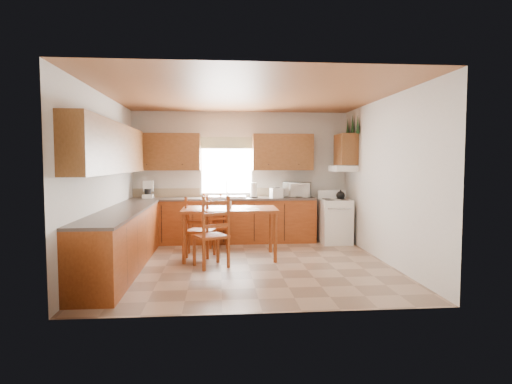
{
  "coord_description": "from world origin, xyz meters",
  "views": [
    {
      "loc": [
        -0.47,
        -6.78,
        1.65
      ],
      "look_at": [
        0.15,
        0.3,
        1.15
      ],
      "focal_mm": 30.0,
      "sensor_mm": 36.0,
      "label": 1
    }
  ],
  "objects": [
    {
      "name": "chair_far_left",
      "position": [
        -0.66,
        1.82,
        0.5
      ],
      "size": [
        0.53,
        0.52,
        1.01
      ],
      "primitive_type": "cube",
      "rotation": [
        0.0,
        0.0,
        -0.34
      ],
      "color": "brown",
      "rests_on": "floor"
    },
    {
      "name": "upper_cab_stove",
      "position": [
        2.08,
        1.65,
        1.9
      ],
      "size": [
        0.33,
        0.62,
        0.62
      ],
      "primitive_type": "cube",
      "color": "brown",
      "rests_on": "wall_right"
    },
    {
      "name": "wall_front",
      "position": [
        0.0,
        -2.25,
        1.35
      ],
      "size": [
        4.5,
        4.5,
        0.0
      ],
      "primitive_type": "plane",
      "color": "beige",
      "rests_on": "floor"
    },
    {
      "name": "counter_back",
      "position": [
        -0.38,
        1.95,
        0.9
      ],
      "size": [
        3.75,
        0.63,
        0.04
      ],
      "primitive_type": "cube",
      "color": "#4C3F39",
      "rests_on": "lower_cab_back"
    },
    {
      "name": "chair_near_right",
      "position": [
        -0.59,
        -0.1,
        0.56
      ],
      "size": [
        0.62,
        0.61,
        1.12
      ],
      "primitive_type": "cube",
      "rotation": [
        0.0,
        0.0,
        3.58
      ],
      "color": "brown",
      "rests_on": "floor"
    },
    {
      "name": "lower_cab_back",
      "position": [
        -0.38,
        1.95,
        0.44
      ],
      "size": [
        3.75,
        0.6,
        0.88
      ],
      "primitive_type": "cube",
      "color": "brown",
      "rests_on": "floor"
    },
    {
      "name": "chair_far_right",
      "position": [
        -0.47,
        1.44,
        0.45
      ],
      "size": [
        0.39,
        0.37,
        0.9
      ],
      "primitive_type": "cube",
      "rotation": [
        0.0,
        0.0,
        -0.03
      ],
      "color": "brown",
      "rests_on": "floor"
    },
    {
      "name": "floor",
      "position": [
        0.0,
        0.0,
        0.0
      ],
      "size": [
        4.5,
        4.5,
        0.0
      ],
      "primitive_type": "plane",
      "color": "#8B6F58",
      "rests_on": "ground"
    },
    {
      "name": "microwave",
      "position": [
        1.15,
        1.95,
        1.08
      ],
      "size": [
        0.6,
        0.5,
        0.31
      ],
      "primitive_type": "imported",
      "rotation": [
        0.0,
        0.0,
        -0.28
      ],
      "color": "silver",
      "rests_on": "counter_back"
    },
    {
      "name": "sink_basin",
      "position": [
        -0.3,
        1.95,
        0.94
      ],
      "size": [
        0.75,
        0.45,
        0.04
      ],
      "primitive_type": "cube",
      "color": "silver",
      "rests_on": "counter_back"
    },
    {
      "name": "window_valance",
      "position": [
        -0.3,
        2.19,
        2.05
      ],
      "size": [
        1.19,
        0.01,
        0.24
      ],
      "primitive_type": "cube",
      "color": "#546D3F",
      "rests_on": "wall_back"
    },
    {
      "name": "upper_cab_left",
      "position": [
        -2.08,
        -0.15,
        1.85
      ],
      "size": [
        0.33,
        3.6,
        0.75
      ],
      "primitive_type": "cube",
      "color": "brown",
      "rests_on": "wall_left"
    },
    {
      "name": "counter_left",
      "position": [
        -1.95,
        -0.15,
        0.9
      ],
      "size": [
        0.63,
        3.6,
        0.04
      ],
      "primitive_type": "cube",
      "color": "#4C3F39",
      "rests_on": "lower_cab_left"
    },
    {
      "name": "table_card",
      "position": [
        -0.3,
        0.52,
        0.92
      ],
      "size": [
        0.09,
        0.05,
        0.12
      ],
      "primitive_type": "cube",
      "rotation": [
        0.0,
        0.0,
        -0.35
      ],
      "color": "white",
      "rests_on": "dining_table"
    },
    {
      "name": "ceiling",
      "position": [
        0.0,
        0.0,
        2.7
      ],
      "size": [
        4.5,
        4.5,
        0.0
      ],
      "primitive_type": "plane",
      "color": "brown",
      "rests_on": "floor"
    },
    {
      "name": "dining_table",
      "position": [
        -0.28,
        0.51,
        0.43
      ],
      "size": [
        1.63,
        0.95,
        0.86
      ],
      "primitive_type": "cube",
      "rotation": [
        0.0,
        0.0,
        -0.02
      ],
      "color": "brown",
      "rests_on": "floor"
    },
    {
      "name": "wall_back",
      "position": [
        0.0,
        2.25,
        1.35
      ],
      "size": [
        4.5,
        4.5,
        0.0
      ],
      "primitive_type": "plane",
      "color": "beige",
      "rests_on": "floor"
    },
    {
      "name": "table_paper",
      "position": [
        0.1,
        0.36,
        0.86
      ],
      "size": [
        0.23,
        0.28,
        0.0
      ],
      "primitive_type": "cube",
      "rotation": [
        0.0,
        0.0,
        0.18
      ],
      "color": "white",
      "rests_on": "dining_table"
    },
    {
      "name": "pine_decal_a",
      "position": [
        2.21,
        1.33,
        2.38
      ],
      "size": [
        0.22,
        0.22,
        0.36
      ],
      "primitive_type": "cone",
      "color": "#153419",
      "rests_on": "wall_right"
    },
    {
      "name": "pine_decal_b",
      "position": [
        2.21,
        1.65,
        2.42
      ],
      "size": [
        0.22,
        0.22,
        0.36
      ],
      "primitive_type": "cone",
      "color": "#153419",
      "rests_on": "wall_right"
    },
    {
      "name": "lower_cab_left",
      "position": [
        -1.95,
        -0.15,
        0.44
      ],
      "size": [
        0.6,
        3.6,
        0.88
      ],
      "primitive_type": "cube",
      "color": "brown",
      "rests_on": "floor"
    },
    {
      "name": "window_pane",
      "position": [
        -0.3,
        2.21,
        1.55
      ],
      "size": [
        1.05,
        0.01,
        1.1
      ],
      "primitive_type": "cube",
      "color": "white",
      "rests_on": "wall_back"
    },
    {
      "name": "upper_cab_back_right",
      "position": [
        0.86,
        2.08,
        1.85
      ],
      "size": [
        1.25,
        0.33,
        0.75
      ],
      "primitive_type": "cube",
      "color": "brown",
      "rests_on": "wall_back"
    },
    {
      "name": "paper_towel",
      "position": [
        0.24,
        1.9,
        1.07
      ],
      "size": [
        0.15,
        0.15,
        0.31
      ],
      "primitive_type": "cylinder",
      "rotation": [
        0.0,
        0.0,
        -0.18
      ],
      "color": "white",
      "rests_on": "counter_back"
    },
    {
      "name": "toaster",
      "position": [
        0.71,
        1.87,
        1.02
      ],
      "size": [
        0.28,
        0.22,
        0.2
      ],
      "primitive_type": "cube",
      "rotation": [
        0.0,
        0.0,
        0.3
      ],
      "color": "silver",
      "rests_on": "counter_back"
    },
    {
      "name": "stove",
      "position": [
        1.88,
        1.65,
        0.44
      ],
      "size": [
        0.59,
        0.61,
        0.87
      ],
      "primitive_type": "cube",
      "rotation": [
        0.0,
        0.0,
        0.01
      ],
      "color": "silver",
      "rests_on": "floor"
    },
    {
      "name": "coffeemaker",
      "position": [
        -1.9,
        2.0,
        1.08
      ],
      "size": [
        0.19,
        0.23,
        0.32
      ],
      "primitive_type": "cube",
      "rotation": [
        0.0,
        0.0,
        -0.0
      ],
      "color": "silver",
      "rests_on": "counter_back"
    },
    {
      "name": "pine_decal_c",
      "position": [
        2.21,
        1.97,
        2.38
      ],
      "size": [
        0.22,
        0.22,
        0.36
      ],
      "primitive_type": "cone",
      "color": "#153419",
      "rests_on": "wall_right"
    },
    {
      "name": "upper_cab_back_left",
      "position": [
        -1.55,
        2.08,
        1.85
      ],
      "size": [
        1.41,
        0.33,
        0.75
      ],
      "primitive_type": "cube",
      "color": "brown",
      "rests_on": "wall_back"
    },
    {
      "name": "window_frame",
      "position": [
        -0.3,
        2.22,
        1.55
      ],
      "size": [
        1.13,
        0.02,
        1.18
      ],
      "primitive_type": "cube",
      "color": "silver",
      "rests_on": "wall_back"
    },
    {
      "name": "backsplash",
      "position": [
        -0.38,
        2.24,
        1.01
      ],
      "size": [
        3.75,
        0.01,
        0.18
      ],
      "primitive_type": "cube",
      "color": "gray",
      "rests_on": "counter_back"
    },
    {
      "name": "range_hood",
      "position": [
        2.03,
        1.65,
        1.52
      ],
      "size": [
        0.44,
        0.62,
        0.12
      ],
      "primitive_type": "cube",
      "color": "silver",
      "rests_on": "wall_right"
    },
    {
      "name": "wall_left",
      "position": [
        -2.25,
        0.0,
        1.35
      ],
      "size": [
        4.5,
        4.5,
        0.0
      ],
      "primitive_type": "plane",
      "color": "beige",
      "rests_on": "floor"
    },
    {
      "name": "chair_near_left",
      "position": [
        -0.79,
        0.66,
        0.52
      ],
      "size": [
        0.55,
        0.54,
        1.05
      ],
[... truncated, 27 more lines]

